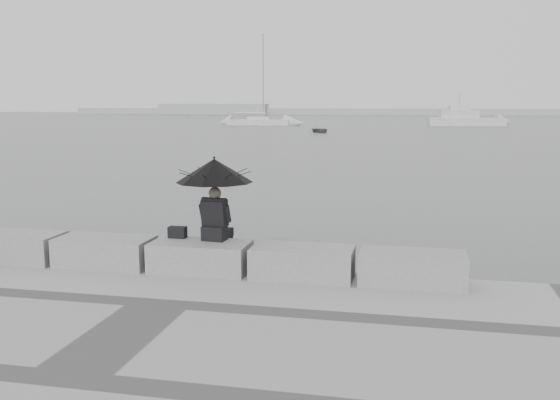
% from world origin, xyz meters
% --- Properties ---
extents(ground, '(360.00, 360.00, 0.00)m').
position_xyz_m(ground, '(0.00, 0.00, 0.00)').
color(ground, '#474A4C').
rests_on(ground, ground).
extents(stone_block_far_left, '(1.60, 0.80, 0.50)m').
position_xyz_m(stone_block_far_left, '(-3.40, -0.45, 0.75)').
color(stone_block_far_left, slate).
rests_on(stone_block_far_left, promenade).
extents(stone_block_left, '(1.60, 0.80, 0.50)m').
position_xyz_m(stone_block_left, '(-1.70, -0.45, 0.75)').
color(stone_block_left, slate).
rests_on(stone_block_left, promenade).
extents(stone_block_centre, '(1.60, 0.80, 0.50)m').
position_xyz_m(stone_block_centre, '(0.00, -0.45, 0.75)').
color(stone_block_centre, slate).
rests_on(stone_block_centre, promenade).
extents(stone_block_right, '(1.60, 0.80, 0.50)m').
position_xyz_m(stone_block_right, '(1.70, -0.45, 0.75)').
color(stone_block_right, slate).
rests_on(stone_block_right, promenade).
extents(stone_block_far_right, '(1.60, 0.80, 0.50)m').
position_xyz_m(stone_block_far_right, '(3.40, -0.45, 0.75)').
color(stone_block_far_right, slate).
rests_on(stone_block_far_right, promenade).
extents(seated_person, '(1.27, 1.27, 1.39)m').
position_xyz_m(seated_person, '(0.18, -0.22, 2.02)').
color(seated_person, black).
rests_on(seated_person, stone_block_centre).
extents(bag, '(0.29, 0.17, 0.19)m').
position_xyz_m(bag, '(-0.49, -0.20, 1.09)').
color(bag, black).
rests_on(bag, stone_block_centre).
extents(distant_landmass, '(180.00, 8.00, 2.80)m').
position_xyz_m(distant_landmass, '(-8.14, 154.51, 0.90)').
color(distant_landmass, '#9FA1A4').
rests_on(distant_landmass, ground).
extents(sailboat_left, '(9.31, 2.96, 12.90)m').
position_xyz_m(sailboat_left, '(-18.45, 77.55, 0.51)').
color(sailboat_left, silver).
rests_on(sailboat_left, ground).
extents(motor_cruiser, '(10.53, 3.99, 4.50)m').
position_xyz_m(motor_cruiser, '(10.32, 80.69, 0.89)').
color(motor_cruiser, silver).
rests_on(motor_cruiser, ground).
extents(dinghy, '(3.28, 2.85, 0.52)m').
position_xyz_m(dinghy, '(-6.72, 57.96, 0.26)').
color(dinghy, slate).
rests_on(dinghy, ground).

